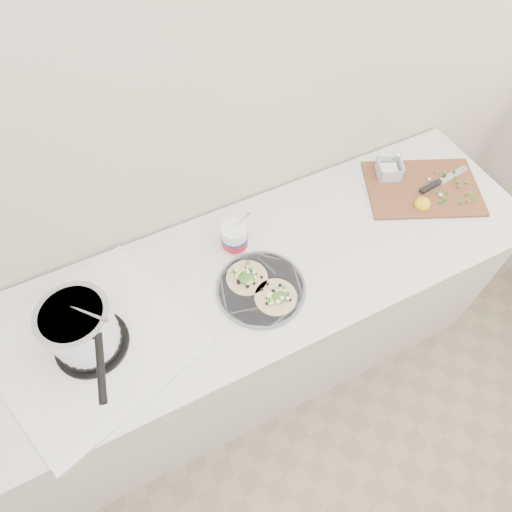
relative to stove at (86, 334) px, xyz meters
name	(u,v)px	position (x,y,z in m)	size (l,w,h in m)	color
counter	(228,334)	(0.47, 0.04, -0.54)	(2.44, 0.66, 0.90)	silver
stove	(86,334)	(0.00, 0.00, 0.00)	(0.72, 0.69, 0.28)	silver
taco_plate	(261,287)	(0.58, -0.05, -0.07)	(0.32, 0.32, 0.04)	#5B5C62
tub	(235,236)	(0.58, 0.15, -0.02)	(0.10, 0.10, 0.22)	white
cutboard	(421,184)	(1.39, 0.09, -0.07)	(0.54, 0.47, 0.07)	brown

